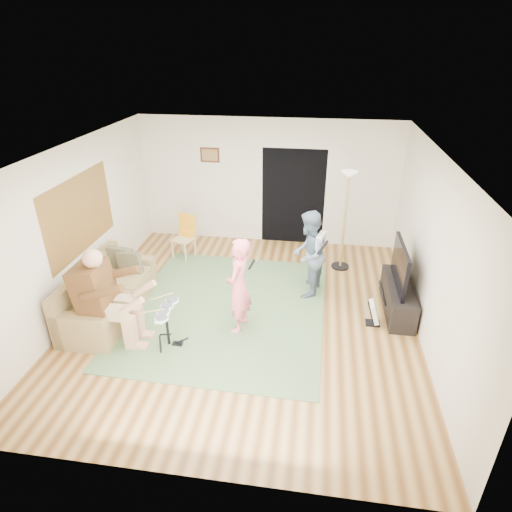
{
  "coord_description": "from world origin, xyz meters",
  "views": [
    {
      "loc": [
        1.04,
        -5.81,
        4.1
      ],
      "look_at": [
        0.14,
        0.3,
        0.95
      ],
      "focal_mm": 30.0,
      "sensor_mm": 36.0,
      "label": 1
    }
  ],
  "objects": [
    {
      "name": "singer",
      "position": [
        -0.03,
        -0.37,
        0.77
      ],
      "size": [
        0.45,
        0.61,
        1.54
      ],
      "primitive_type": "imported",
      "rotation": [
        0.0,
        0.0,
        -1.72
      ],
      "color": "#FA6C84",
      "rests_on": "floor"
    },
    {
      "name": "torchiere_lamp",
      "position": [
        1.61,
        1.92,
        1.35
      ],
      "size": [
        0.35,
        0.35,
        1.96
      ],
      "color": "black",
      "rests_on": "floor"
    },
    {
      "name": "guitarist",
      "position": [
        0.97,
        0.83,
        0.78
      ],
      "size": [
        0.72,
        0.85,
        1.56
      ],
      "primitive_type": "imported",
      "rotation": [
        0.0,
        0.0,
        -1.75
      ],
      "color": "slate",
      "rests_on": "floor"
    },
    {
      "name": "television",
      "position": [
        2.45,
        0.5,
        0.85
      ],
      "size": [
        0.06,
        1.16,
        0.7
      ],
      "primitive_type": "cube",
      "color": "black",
      "rests_on": "tv_cabinet"
    },
    {
      "name": "tv_cabinet",
      "position": [
        2.5,
        0.5,
        0.25
      ],
      "size": [
        0.4,
        1.4,
        0.5
      ],
      "primitive_type": "cube",
      "color": "black",
      "rests_on": "floor"
    },
    {
      "name": "floor",
      "position": [
        0.0,
        0.0,
        0.0
      ],
      "size": [
        6.0,
        6.0,
        0.0
      ],
      "primitive_type": "plane",
      "color": "brown",
      "rests_on": "ground"
    },
    {
      "name": "area_rug",
      "position": [
        -0.32,
        0.11,
        0.01
      ],
      "size": [
        3.29,
        3.78,
        0.02
      ],
      "primitive_type": "cube",
      "rotation": [
        0.0,
        0.0,
        -0.02
      ],
      "color": "#4D6F43",
      "rests_on": "floor"
    },
    {
      "name": "drum_kit",
      "position": [
        -1.0,
        -0.93,
        0.29
      ],
      "size": [
        0.36,
        0.65,
        0.67
      ],
      "color": "black",
      "rests_on": "floor"
    },
    {
      "name": "picture_frame",
      "position": [
        -1.25,
        2.99,
        1.9
      ],
      "size": [
        0.42,
        0.03,
        0.32
      ],
      "primitive_type": "cube",
      "color": "#3F2314",
      "rests_on": "walls"
    },
    {
      "name": "ceiling",
      "position": [
        0.0,
        0.0,
        2.7
      ],
      "size": [
        6.0,
        6.0,
        0.0
      ],
      "primitive_type": "plane",
      "rotation": [
        3.14,
        0.0,
        0.0
      ],
      "color": "white",
      "rests_on": "walls"
    },
    {
      "name": "walls",
      "position": [
        0.0,
        0.0,
        1.35
      ],
      "size": [
        5.5,
        6.0,
        2.7
      ],
      "primitive_type": null,
      "color": "silver",
      "rests_on": "floor"
    },
    {
      "name": "microphone",
      "position": [
        0.17,
        -0.37,
        1.15
      ],
      "size": [
        0.06,
        0.06,
        0.24
      ],
      "primitive_type": null,
      "color": "black",
      "rests_on": "singer"
    },
    {
      "name": "doorway",
      "position": [
        0.55,
        2.99,
        1.05
      ],
      "size": [
        2.1,
        0.0,
        2.1
      ],
      "primitive_type": "plane",
      "rotation": [
        1.57,
        0.0,
        0.0
      ],
      "color": "black",
      "rests_on": "walls"
    },
    {
      "name": "guitar_held",
      "position": [
        1.17,
        0.83,
        1.06
      ],
      "size": [
        0.29,
        0.61,
        0.26
      ],
      "primitive_type": null,
      "rotation": [
        0.0,
        0.0,
        -0.29
      ],
      "color": "silver",
      "rests_on": "guitarist"
    },
    {
      "name": "window_blinds",
      "position": [
        -2.74,
        0.2,
        1.55
      ],
      "size": [
        0.0,
        2.05,
        2.05
      ],
      "primitive_type": "plane",
      "rotation": [
        1.57,
        0.0,
        1.57
      ],
      "color": "olive",
      "rests_on": "walls"
    },
    {
      "name": "dining_chair",
      "position": [
        -1.61,
        1.92,
        0.32
      ],
      "size": [
        0.5,
        0.52,
        0.91
      ],
      "rotation": [
        0.0,
        0.0,
        -0.36
      ],
      "color": "#C7B581",
      "rests_on": "floor"
    },
    {
      "name": "drummer",
      "position": [
        -1.85,
        -0.93,
        0.59
      ],
      "size": [
        0.99,
        0.55,
        1.52
      ],
      "color": "#573618",
      "rests_on": "sofa"
    },
    {
      "name": "sofa",
      "position": [
        -2.29,
        -0.28,
        0.28
      ],
      "size": [
        0.85,
        2.07,
        0.84
      ],
      "color": "olive",
      "rests_on": "floor"
    },
    {
      "name": "guitar_spare",
      "position": [
        2.08,
        0.04,
        0.23
      ],
      "size": [
        0.29,
        0.26,
        0.8
      ],
      "color": "black",
      "rests_on": "floor"
    }
  ]
}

